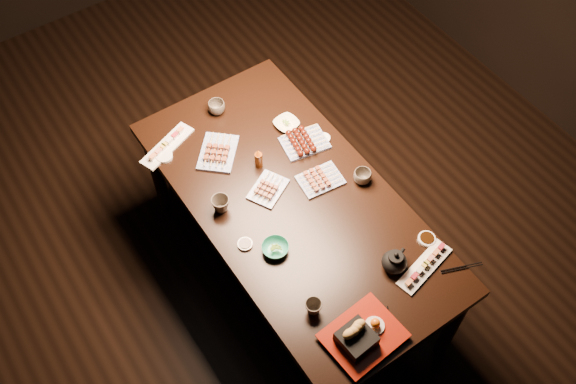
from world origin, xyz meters
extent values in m
plane|color=black|center=(0.00, 0.00, 0.00)|extent=(5.00, 5.00, 0.00)
cube|color=black|center=(-0.16, -0.38, 0.38)|extent=(1.11, 1.89, 0.75)
imported|color=teal|center=(-0.39, -0.56, 0.77)|extent=(0.14, 0.14, 0.04)
imported|color=beige|center=(0.09, 0.04, 0.77)|extent=(0.14, 0.14, 0.03)
imported|color=#4B4339|center=(-0.42, -0.91, 0.79)|extent=(0.10, 0.10, 0.07)
imported|color=#4B4339|center=(0.20, -0.47, 0.79)|extent=(0.10, 0.10, 0.07)
imported|color=#4B4339|center=(-0.47, -0.22, 0.79)|extent=(0.10, 0.10, 0.08)
imported|color=#4B4339|center=(-0.17, 0.33, 0.79)|extent=(0.13, 0.13, 0.07)
cylinder|color=#632D0D|center=(-0.18, -0.10, 0.81)|extent=(0.04, 0.04, 0.12)
cylinder|color=white|center=(-0.49, -0.46, 0.76)|extent=(0.09, 0.09, 0.01)
cylinder|color=white|center=(0.20, -0.15, 0.76)|extent=(0.08, 0.08, 0.01)
cylinder|color=white|center=(0.24, -0.92, 0.76)|extent=(0.10, 0.10, 0.01)
cylinder|color=white|center=(-0.55, 0.22, 0.76)|extent=(0.12, 0.12, 0.01)
camera|label=1|loc=(-1.17, -1.82, 3.36)|focal=40.00mm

